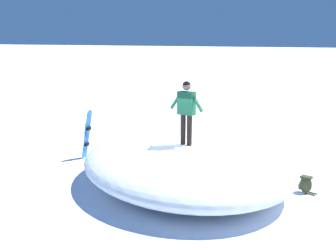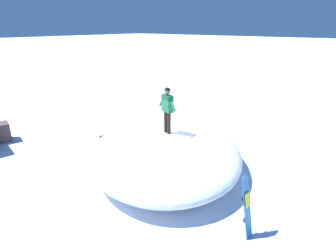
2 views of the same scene
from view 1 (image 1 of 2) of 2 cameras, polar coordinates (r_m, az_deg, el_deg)
name	(u,v)px [view 1 (image 1 of 2)]	position (r m, az deg, el deg)	size (l,w,h in m)	color
ground	(175,188)	(12.30, 0.86, -7.99)	(240.00, 240.00, 0.00)	white
snow_mound	(185,164)	(12.37, 2.21, -4.87)	(6.80, 5.47, 1.23)	white
snowboarder_standing	(186,107)	(11.73, 2.39, 2.45)	(0.39, 1.01, 1.71)	black
snowboard_primary_upright	(87,133)	(15.11, -10.36, -0.95)	(0.30, 0.34, 1.68)	#2672BF
backpack_near	(305,184)	(12.43, 17.30, -7.16)	(0.37, 0.52, 0.47)	#383D23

